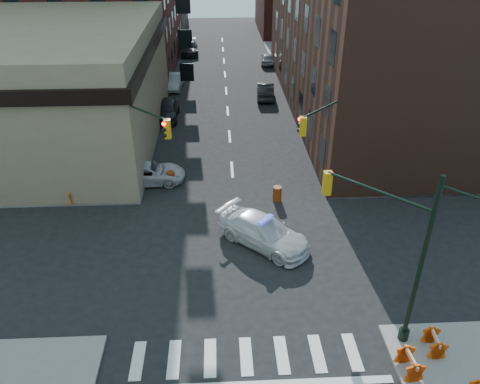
{
  "coord_description": "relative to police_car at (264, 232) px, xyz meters",
  "views": [
    {
      "loc": [
        -0.92,
        -20.12,
        15.82
      ],
      "look_at": [
        0.23,
        3.03,
        2.2
      ],
      "focal_mm": 35.0,
      "sensor_mm": 36.0,
      "label": 1
    }
  ],
  "objects": [
    {
      "name": "barrel_road",
      "position": [
        1.31,
        4.61,
        -0.31
      ],
      "size": [
        0.69,
        0.69,
        0.99
      ],
      "primitive_type": "cylinder",
      "rotation": [
        0.0,
        0.0,
        0.27
      ],
      "color": "#E93D0A",
      "rests_on": "ground"
    },
    {
      "name": "bank_building",
      "position": [
        -18.45,
        15.53,
        3.7
      ],
      "size": [
        22.0,
        22.0,
        9.0
      ],
      "primitive_type": "cube",
      "color": "#897A5A",
      "rests_on": "ground"
    },
    {
      "name": "tree_ne_far",
      "position": [
        6.05,
        33.03,
        2.68
      ],
      "size": [
        3.0,
        3.0,
        4.85
      ],
      "color": "black",
      "rests_on": "sidewalk_ne"
    },
    {
      "name": "barricade_nw_b",
      "position": [
        -11.42,
        4.8,
        -0.2
      ],
      "size": [
        1.34,
        0.9,
        0.92
      ],
      "primitive_type": null,
      "rotation": [
        0.0,
        0.0,
        0.26
      ],
      "color": "orange",
      "rests_on": "sidewalk_nw"
    },
    {
      "name": "barricade_se_b",
      "position": [
        6.36,
        -7.97,
        -0.23
      ],
      "size": [
        0.63,
        1.17,
        0.85
      ],
      "primitive_type": null,
      "rotation": [
        0.0,
        0.0,
        1.51
      ],
      "color": "#CC6909",
      "rests_on": "sidewalk_se"
    },
    {
      "name": "sidewalk_ne",
      "position": [
        21.55,
        31.78,
        -0.73
      ],
      "size": [
        34.0,
        54.5,
        0.15
      ],
      "primitive_type": "cube",
      "color": "gray",
      "rests_on": "ground"
    },
    {
      "name": "parked_car_wnear",
      "position": [
        -6.95,
        19.39,
        0.02
      ],
      "size": [
        2.0,
        4.86,
        1.65
      ],
      "primitive_type": "imported",
      "rotation": [
        0.0,
        0.0,
        -0.01
      ],
      "color": "black",
      "rests_on": "ground"
    },
    {
      "name": "signal_pole_ne",
      "position": [
        4.39,
        4.38,
        3.53
      ],
      "size": [
        3.67,
        3.58,
        8.0
      ],
      "rotation": [
        0.0,
        0.0,
        -2.36
      ],
      "color": "black",
      "rests_on": "sidewalk_ne"
    },
    {
      "name": "police_car",
      "position": [
        0.0,
        0.0,
        0.0
      ],
      "size": [
        5.6,
        5.42,
        1.61
      ],
      "primitive_type": "imported",
      "rotation": [
        0.0,
        0.0,
        0.82
      ],
      "color": "silver",
      "rests_on": "ground"
    },
    {
      "name": "barricade_se_a",
      "position": [
        4.95,
        -8.97,
        -0.2
      ],
      "size": [
        0.69,
        1.26,
        0.91
      ],
      "primitive_type": null,
      "rotation": [
        0.0,
        0.0,
        1.64
      ],
      "color": "#D13B09",
      "rests_on": "sidewalk_se"
    },
    {
      "name": "sidewalk_nw",
      "position": [
        -24.45,
        31.78,
        -0.73
      ],
      "size": [
        34.0,
        54.5,
        0.15
      ],
      "primitive_type": "cube",
      "color": "gray",
      "rests_on": "ground"
    },
    {
      "name": "parked_car_wdeep",
      "position": [
        -6.0,
        42.69,
        0.02
      ],
      "size": [
        2.68,
        5.81,
        1.65
      ],
      "primitive_type": "imported",
      "rotation": [
        0.0,
        0.0,
        0.07
      ],
      "color": "black",
      "rests_on": "ground"
    },
    {
      "name": "signal_pole_nw",
      "position": [
        -7.3,
        4.37,
        3.53
      ],
      "size": [
        3.58,
        3.67,
        8.0
      ],
      "rotation": [
        0.0,
        0.0,
        -0.79
      ],
      "color": "black",
      "rests_on": "sidewalk_nw"
    },
    {
      "name": "barrel_bank",
      "position": [
        -5.68,
        6.89,
        -0.29
      ],
      "size": [
        0.65,
        0.65,
        1.04
      ],
      "primitive_type": "cylinder",
      "rotation": [
        0.0,
        0.0,
        -0.13
      ],
      "color": "red",
      "rests_on": "ground"
    },
    {
      "name": "commercial_row_ne",
      "position": [
        11.55,
        21.53,
        6.2
      ],
      "size": [
        14.0,
        34.0,
        14.0
      ],
      "primitive_type": "cube",
      "color": "#4C291E",
      "rests_on": "ground"
    },
    {
      "name": "parked_car_enear",
      "position": [
        2.45,
        24.6,
        -0.03
      ],
      "size": [
        1.95,
        4.8,
        1.55
      ],
      "primitive_type": "imported",
      "rotation": [
        0.0,
        0.0,
        3.08
      ],
      "color": "black",
      "rests_on": "ground"
    },
    {
      "name": "parked_car_wfar",
      "position": [
        -6.95,
        28.19,
        -0.04
      ],
      "size": [
        1.85,
        4.7,
        1.52
      ],
      "primitive_type": "imported",
      "rotation": [
        0.0,
        0.0,
        -0.05
      ],
      "color": "#9B9CA3",
      "rests_on": "ground"
    },
    {
      "name": "pedestrian_a",
      "position": [
        -10.54,
        6.32,
        0.32
      ],
      "size": [
        0.75,
        0.52,
        1.95
      ],
      "primitive_type": "imported",
      "rotation": [
        0.0,
        0.0,
        0.08
      ],
      "color": "black",
      "rests_on": "sidewalk_nw"
    },
    {
      "name": "parked_car_efar",
      "position": [
        4.01,
        37.3,
        -0.12
      ],
      "size": [
        2.06,
        4.19,
        1.37
      ],
      "primitive_type": "imported",
      "rotation": [
        0.0,
        0.0,
        3.03
      ],
      "color": "#93949B",
      "rests_on": "ground"
    },
    {
      "name": "tree_ne_near",
      "position": [
        6.05,
        25.03,
        2.68
      ],
      "size": [
        3.0,
        3.0,
        4.85
      ],
      "color": "black",
      "rests_on": "sidewalk_ne"
    },
    {
      "name": "pedestrian_b",
      "position": [
        -10.67,
        5.03,
        0.33
      ],
      "size": [
        1.21,
        1.14,
        1.97
      ],
      "primitive_type": "imported",
      "rotation": [
        0.0,
        0.0,
        0.57
      ],
      "color": "black",
      "rests_on": "sidewalk_nw"
    },
    {
      "name": "signal_pole_se",
      "position": [
        4.59,
        -6.49,
        3.81
      ],
      "size": [
        5.4,
        5.27,
        8.0
      ],
      "rotation": [
        0.0,
        0.0,
        2.36
      ],
      "color": "black",
      "rests_on": "sidewalk_se"
    },
    {
      "name": "barricade_nw_a",
      "position": [
        -9.28,
        6.49,
        -0.18
      ],
      "size": [
        1.29,
        0.67,
        0.95
      ],
      "primitive_type": null,
      "rotation": [
        0.0,
        0.0,
        0.03
      ],
      "color": "#C24B09",
      "rests_on": "sidewalk_nw"
    },
    {
      "name": "pedestrian_c",
      "position": [
        -14.45,
        8.3,
        0.3
      ],
      "size": [
        1.17,
        0.59,
        1.92
      ],
      "primitive_type": "imported",
      "rotation": [
        0.0,
        0.0,
        0.11
      ],
      "color": "#1E242E",
      "rests_on": "sidewalk_nw"
    },
    {
      "name": "pickup",
      "position": [
        -7.25,
        7.48,
        -0.11
      ],
      "size": [
        5.08,
        2.51,
        1.39
      ],
      "primitive_type": "imported",
      "rotation": [
        0.0,
        0.0,
        1.61
      ],
      "color": "silver",
      "rests_on": "ground"
    },
    {
      "name": "ground",
      "position": [
        -1.45,
        -0.97,
        -0.8
      ],
      "size": [
        140.0,
        140.0,
        0.0
      ],
      "primitive_type": "plane",
      "color": "black",
      "rests_on": "ground"
    }
  ]
}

